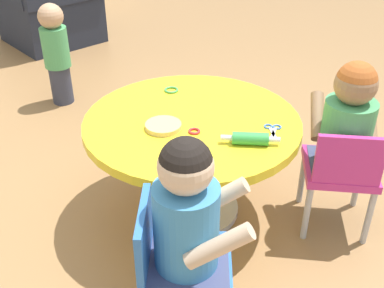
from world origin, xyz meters
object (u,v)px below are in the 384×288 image
at_px(craft_table, 192,142).
at_px(toddler_standing, 56,52).
at_px(child_chair_left, 176,263).
at_px(child_chair_right, 341,171).
at_px(rolling_pin, 250,139).
at_px(craft_scissors, 273,130).
at_px(seated_child_left, 188,211).
at_px(seated_child_right, 348,120).
at_px(armchair_dark, 52,7).

xyz_separation_m(craft_table, toddler_standing, (0.62, 1.31, -0.03)).
relative_size(child_chair_left, child_chair_right, 1.00).
height_order(toddler_standing, rolling_pin, toddler_standing).
bearing_deg(craft_scissors, child_chair_right, -65.31).
distance_m(seated_child_left, craft_scissors, 0.65).
xyz_separation_m(craft_table, rolling_pin, (-0.07, -0.29, 0.14)).
bearing_deg(craft_table, craft_scissors, -78.86).
distance_m(seated_child_right, rolling_pin, 0.44).
bearing_deg(seated_child_right, craft_scissors, 122.02).
bearing_deg(child_chair_left, toddler_standing, 52.07).
bearing_deg(seated_child_right, seated_child_left, 158.61).
distance_m(seated_child_right, toddler_standing, 1.96).
height_order(armchair_dark, rolling_pin, armchair_dark).
height_order(child_chair_left, toddler_standing, toddler_standing).
bearing_deg(craft_scissors, seated_child_right, -57.98).
height_order(craft_table, armchair_dark, armchair_dark).
xyz_separation_m(seated_child_right, rolling_pin, (-0.31, 0.31, -0.01)).
bearing_deg(craft_table, toddler_standing, 64.72).
bearing_deg(craft_scissors, child_chair_left, 172.32).
height_order(rolling_pin, craft_scissors, rolling_pin).
bearing_deg(toddler_standing, child_chair_left, -127.93).
relative_size(seated_child_right, armchair_dark, 0.55).
relative_size(craft_table, seated_child_left, 1.83).
height_order(craft_table, rolling_pin, rolling_pin).
bearing_deg(child_chair_left, child_chair_right, -24.92).
height_order(seated_child_left, craft_scissors, seated_child_left).
height_order(craft_table, child_chair_right, child_chair_right).
relative_size(seated_child_left, toddler_standing, 0.76).
relative_size(seated_child_left, seated_child_right, 1.00).
height_order(craft_table, seated_child_left, seated_child_left).
distance_m(seated_child_left, toddler_standing, 2.01).
distance_m(child_chair_left, toddler_standing, 1.98).
relative_size(toddler_standing, rolling_pin, 3.05).
height_order(child_chair_left, seated_child_left, seated_child_left).
xyz_separation_m(child_chair_left, craft_scissors, (0.66, -0.09, 0.19)).
bearing_deg(toddler_standing, seated_child_right, -101.45).
bearing_deg(armchair_dark, rolling_pin, -123.10).
bearing_deg(armchair_dark, child_chair_left, -131.41).
bearing_deg(seated_child_right, craft_table, 111.05).
relative_size(craft_table, seated_child_right, 1.83).
bearing_deg(craft_table, child_chair_right, -72.49).
height_order(craft_table, craft_scissors, craft_scissors).
bearing_deg(child_chair_right, toddler_standing, 77.57).
bearing_deg(child_chair_right, craft_scissors, 114.69).
relative_size(child_chair_left, craft_scissors, 3.76).
xyz_separation_m(craft_table, craft_scissors, (0.07, -0.34, 0.11)).
relative_size(armchair_dark, toddler_standing, 1.37).
relative_size(toddler_standing, craft_scissors, 4.72).
relative_size(child_chair_left, seated_child_left, 1.05).
xyz_separation_m(seated_child_left, child_chair_right, (0.77, -0.33, -0.23)).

